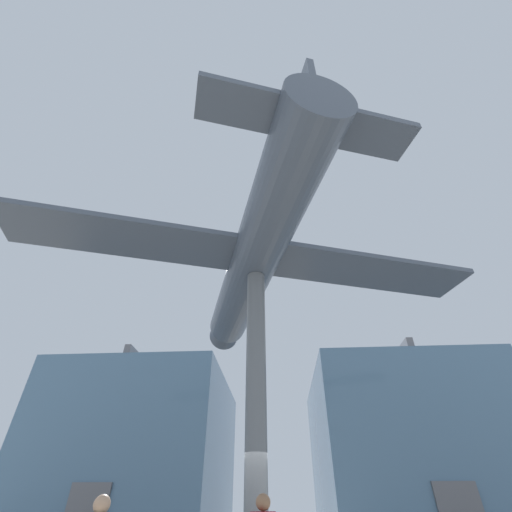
% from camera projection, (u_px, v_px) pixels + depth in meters
% --- Properties ---
extents(glass_pavilion_left, '(9.84, 11.68, 8.85)m').
position_uv_depth(glass_pavilion_left, '(144.00, 452.00, 20.98)').
color(glass_pavilion_left, slate).
rests_on(glass_pavilion_left, ground_plane).
extents(glass_pavilion_right, '(9.84, 11.68, 8.85)m').
position_uv_depth(glass_pavilion_right, '(402.00, 450.00, 20.19)').
color(glass_pavilion_right, slate).
rests_on(glass_pavilion_right, ground_plane).
extents(support_pylon_central, '(0.56, 0.56, 7.63)m').
position_uv_depth(support_pylon_central, '(256.00, 396.00, 9.13)').
color(support_pylon_central, slate).
rests_on(support_pylon_central, ground_plane).
extents(suspended_airplane, '(15.94, 13.47, 2.83)m').
position_uv_depth(suspended_airplane, '(254.00, 260.00, 12.07)').
color(suspended_airplane, '#4C5666').
rests_on(suspended_airplane, support_pylon_central).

